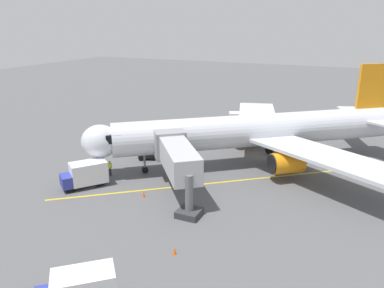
{
  "coord_description": "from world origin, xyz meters",
  "views": [
    {
      "loc": [
        -10.83,
        44.99,
        16.35
      ],
      "look_at": [
        6.39,
        7.47,
        3.0
      ],
      "focal_mm": 35.44,
      "sensor_mm": 36.0,
      "label": 1
    }
  ],
  "objects_px": {
    "safety_cone_wing_port": "(197,177)",
    "ground_crew_wing_walker": "(142,149)",
    "tug_rear_apron": "(148,154)",
    "safety_cone_nose_right": "(174,251)",
    "ground_crew_loader": "(174,146)",
    "airplane": "(260,131)",
    "box_truck_starboard_side": "(85,174)",
    "safety_cone_nose_left": "(144,194)",
    "ground_crew_marshaller": "(110,168)",
    "safety_cone_wing_starboard": "(104,138)",
    "jet_bridge": "(176,155)",
    "box_truck_portside": "(238,120)"
  },
  "relations": [
    {
      "from": "safety_cone_wing_port",
      "to": "ground_crew_wing_walker",
      "type": "bearing_deg",
      "value": -23.75
    },
    {
      "from": "tug_rear_apron",
      "to": "safety_cone_nose_right",
      "type": "relative_size",
      "value": 4.97
    },
    {
      "from": "safety_cone_nose_right",
      "to": "ground_crew_loader",
      "type": "bearing_deg",
      "value": -62.6
    },
    {
      "from": "airplane",
      "to": "box_truck_starboard_side",
      "type": "distance_m",
      "value": 20.56
    },
    {
      "from": "safety_cone_wing_port",
      "to": "ground_crew_loader",
      "type": "bearing_deg",
      "value": -47.23
    },
    {
      "from": "ground_crew_loader",
      "to": "box_truck_starboard_side",
      "type": "height_order",
      "value": "box_truck_starboard_side"
    },
    {
      "from": "tug_rear_apron",
      "to": "safety_cone_nose_left",
      "type": "xyz_separation_m",
      "value": [
        -5.17,
        9.5,
        -0.43
      ]
    },
    {
      "from": "airplane",
      "to": "ground_crew_marshaller",
      "type": "distance_m",
      "value": 17.9
    },
    {
      "from": "ground_crew_loader",
      "to": "box_truck_starboard_side",
      "type": "xyz_separation_m",
      "value": [
        3.38,
        13.42,
        0.5
      ]
    },
    {
      "from": "box_truck_starboard_side",
      "to": "safety_cone_wing_starboard",
      "type": "height_order",
      "value": "box_truck_starboard_side"
    },
    {
      "from": "airplane",
      "to": "jet_bridge",
      "type": "bearing_deg",
      "value": 64.08
    },
    {
      "from": "safety_cone_nose_right",
      "to": "safety_cone_nose_left",
      "type": "bearing_deg",
      "value": -45.66
    },
    {
      "from": "ground_crew_marshaller",
      "to": "safety_cone_nose_left",
      "type": "xyz_separation_m",
      "value": [
        -6.24,
        3.12,
        -0.61
      ]
    },
    {
      "from": "ground_crew_loader",
      "to": "safety_cone_nose_left",
      "type": "distance_m",
      "value": 13.4
    },
    {
      "from": "jet_bridge",
      "to": "ground_crew_wing_walker",
      "type": "relative_size",
      "value": 5.92
    },
    {
      "from": "ground_crew_loader",
      "to": "safety_cone_wing_port",
      "type": "bearing_deg",
      "value": 132.77
    },
    {
      "from": "safety_cone_nose_right",
      "to": "airplane",
      "type": "bearing_deg",
      "value": -91.31
    },
    {
      "from": "box_truck_portside",
      "to": "safety_cone_nose_right",
      "type": "bearing_deg",
      "value": 100.58
    },
    {
      "from": "box_truck_portside",
      "to": "safety_cone_nose_right",
      "type": "distance_m",
      "value": 35.61
    },
    {
      "from": "ground_crew_wing_walker",
      "to": "safety_cone_nose_right",
      "type": "relative_size",
      "value": 3.11
    },
    {
      "from": "safety_cone_nose_left",
      "to": "box_truck_portside",
      "type": "bearing_deg",
      "value": -91.23
    },
    {
      "from": "safety_cone_wing_port",
      "to": "safety_cone_wing_starboard",
      "type": "xyz_separation_m",
      "value": [
        18.31,
        -7.82,
        0.0
      ]
    },
    {
      "from": "safety_cone_nose_left",
      "to": "jet_bridge",
      "type": "bearing_deg",
      "value": -127.86
    },
    {
      "from": "box_truck_portside",
      "to": "safety_cone_wing_port",
      "type": "relative_size",
      "value": 9.08
    },
    {
      "from": "jet_bridge",
      "to": "safety_cone_nose_right",
      "type": "xyz_separation_m",
      "value": [
        -4.97,
        10.07,
        -3.49
      ]
    },
    {
      "from": "tug_rear_apron",
      "to": "box_truck_portside",
      "type": "bearing_deg",
      "value": -107.6
    },
    {
      "from": "ground_crew_loader",
      "to": "airplane",
      "type": "bearing_deg",
      "value": -174.51
    },
    {
      "from": "safety_cone_wing_port",
      "to": "ground_crew_marshaller",
      "type": "bearing_deg",
      "value": 17.64
    },
    {
      "from": "box_truck_portside",
      "to": "box_truck_starboard_side",
      "type": "xyz_separation_m",
      "value": [
        7.34,
        28.16,
        0.0
      ]
    },
    {
      "from": "airplane",
      "to": "jet_bridge",
      "type": "relative_size",
      "value": 3.37
    },
    {
      "from": "ground_crew_loader",
      "to": "tug_rear_apron",
      "type": "xyz_separation_m",
      "value": [
        1.81,
        3.46,
        -0.18
      ]
    },
    {
      "from": "airplane",
      "to": "safety_cone_nose_right",
      "type": "relative_size",
      "value": 62.02
    },
    {
      "from": "safety_cone_nose_left",
      "to": "safety_cone_wing_starboard",
      "type": "distance_m",
      "value": 20.66
    },
    {
      "from": "jet_bridge",
      "to": "safety_cone_wing_starboard",
      "type": "xyz_separation_m",
      "value": [
        17.46,
        -11.11,
        -3.49
      ]
    },
    {
      "from": "ground_crew_marshaller",
      "to": "ground_crew_wing_walker",
      "type": "distance_m",
      "value": 7.15
    },
    {
      "from": "jet_bridge",
      "to": "airplane",
      "type": "bearing_deg",
      "value": -115.92
    },
    {
      "from": "ground_crew_wing_walker",
      "to": "box_truck_starboard_side",
      "type": "height_order",
      "value": "box_truck_starboard_side"
    },
    {
      "from": "ground_crew_marshaller",
      "to": "safety_cone_wing_starboard",
      "type": "relative_size",
      "value": 3.11
    },
    {
      "from": "jet_bridge",
      "to": "tug_rear_apron",
      "type": "bearing_deg",
      "value": -42.53
    },
    {
      "from": "tug_rear_apron",
      "to": "safety_cone_nose_right",
      "type": "bearing_deg",
      "value": 126.22
    },
    {
      "from": "airplane",
      "to": "ground_crew_marshaller",
      "type": "height_order",
      "value": "airplane"
    },
    {
      "from": "ground_crew_marshaller",
      "to": "safety_cone_nose_right",
      "type": "relative_size",
      "value": 3.11
    },
    {
      "from": "airplane",
      "to": "jet_bridge",
      "type": "distance_m",
      "value": 12.5
    },
    {
      "from": "ground_crew_marshaller",
      "to": "safety_cone_wing_starboard",
      "type": "xyz_separation_m",
      "value": [
        9.06,
        -10.76,
        -0.61
      ]
    },
    {
      "from": "jet_bridge",
      "to": "safety_cone_wing_starboard",
      "type": "distance_m",
      "value": 20.99
    },
    {
      "from": "airplane",
      "to": "ground_crew_loader",
      "type": "distance_m",
      "value": 11.47
    },
    {
      "from": "box_truck_starboard_side",
      "to": "ground_crew_loader",
      "type": "bearing_deg",
      "value": -104.12
    },
    {
      "from": "box_truck_starboard_side",
      "to": "safety_cone_nose_left",
      "type": "distance_m",
      "value": 6.85
    },
    {
      "from": "airplane",
      "to": "safety_cone_nose_left",
      "type": "xyz_separation_m",
      "value": [
        7.62,
        14.01,
        -3.73
      ]
    },
    {
      "from": "airplane",
      "to": "ground_crew_loader",
      "type": "relative_size",
      "value": 19.95
    }
  ]
}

